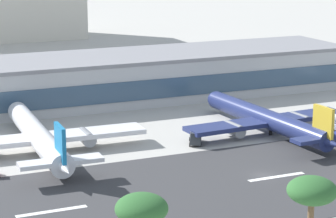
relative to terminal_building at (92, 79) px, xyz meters
name	(u,v)px	position (x,y,z in m)	size (l,w,h in m)	color
ground_plane	(264,176)	(10.65, -72.97, -6.27)	(1400.00, 1400.00, 0.00)	#B2AFA8
runway_strip	(269,178)	(10.65, -74.72, -6.23)	(800.00, 41.43, 0.08)	#38383A
runway_centreline_dash_3	(52,211)	(-31.04, -74.72, -6.19)	(12.00, 1.20, 0.01)	white
runway_centreline_dash_4	(276,177)	(12.27, -74.72, -6.19)	(12.00, 1.20, 0.01)	white
terminal_building	(92,79)	(0.00, 0.00, 0.00)	(152.73, 28.17, 12.54)	#B7BABC
airliner_blue_tail_gate_1	(39,138)	(-25.10, -42.21, -2.80)	(46.00, 52.34, 10.92)	silver
airliner_gold_tail_gate_2	(270,120)	(26.91, -48.45, -2.93)	(41.37, 50.26, 10.49)	navy
service_box_truck_0	(195,136)	(7.97, -48.39, -4.48)	(4.74, 6.45, 3.25)	#2D3338
palm_tree_1	(142,210)	(-28.55, -109.03, 6.09)	(6.44, 6.44, 14.34)	brown
palm_tree_3	(312,195)	(-10.41, -117.66, 8.28)	(5.97, 5.97, 16.71)	brown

